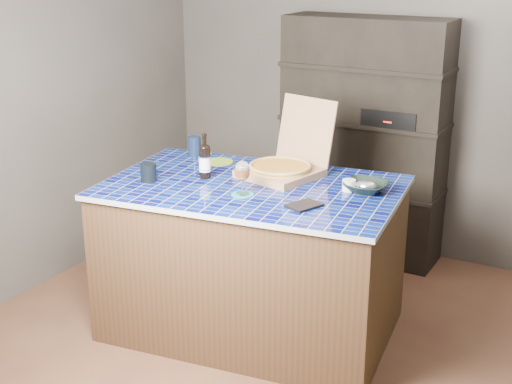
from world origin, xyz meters
The scene contains 14 objects.
room centered at (0.00, 0.00, 1.25)m, with size 3.50×3.50×3.50m.
shelving_unit centered at (0.00, 1.53, 0.90)m, with size 1.20×0.41×1.80m.
kitchen_island centered at (-0.14, 0.10, 0.47)m, with size 1.84×1.30×0.94m.
pizza_box centered at (-0.06, 0.35, 1.00)m, with size 0.51×0.58×0.45m.
mead_bottle centered at (-0.45, 0.08, 1.05)m, with size 0.07×0.07×0.27m.
teal_trivet centered at (-0.10, -0.08, 0.94)m, with size 0.13×0.13×0.01m, color #197E83.
wine_glass centered at (-0.10, -0.08, 1.08)m, with size 0.09×0.09×0.19m.
tumbler centered at (-0.71, -0.14, 0.99)m, with size 0.10×0.10×0.11m, color black.
dvd_case centered at (0.29, -0.09, 0.95)m, with size 0.13×0.18×0.01m, color black.
bowl centered at (0.49, 0.31, 0.97)m, with size 0.25×0.25×0.06m, color black.
foil_contents centered at (0.49, 0.31, 0.98)m, with size 0.13×0.10×0.06m, color silver.
white_jar centered at (0.40, 0.28, 0.97)m, with size 0.08×0.08×0.07m, color white.
navy_cup centered at (-0.78, 0.45, 1.01)m, with size 0.08×0.08×0.13m, color #0E1932.
green_trivet centered at (-0.56, 0.40, 0.94)m, with size 0.18×0.18×0.01m, color #8DB727.
Camera 1 is at (1.83, -3.35, 2.25)m, focal length 50.00 mm.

